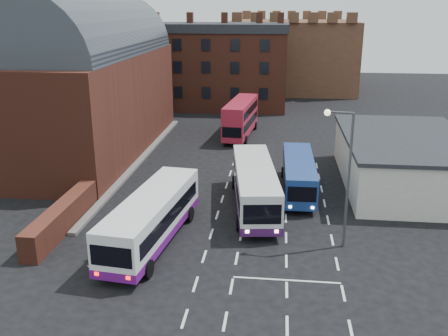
# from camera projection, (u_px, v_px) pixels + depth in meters

# --- Properties ---
(ground) EXTENTS (180.00, 180.00, 0.00)m
(ground) POSITION_uv_depth(u_px,v_px,m) (206.00, 250.00, 31.26)
(ground) COLOR black
(railway_station) EXTENTS (12.00, 28.00, 16.00)m
(railway_station) POSITION_uv_depth(u_px,v_px,m) (84.00, 78.00, 50.37)
(railway_station) COLOR #602B1E
(railway_station) RESTS_ON ground
(forecourt_wall) EXTENTS (1.20, 10.00, 1.80)m
(forecourt_wall) POSITION_uv_depth(u_px,v_px,m) (62.00, 217.00, 33.96)
(forecourt_wall) COLOR #602B1E
(forecourt_wall) RESTS_ON ground
(cream_building) EXTENTS (10.40, 16.40, 4.25)m
(cream_building) POSITION_uv_depth(u_px,v_px,m) (405.00, 160.00, 42.20)
(cream_building) COLOR beige
(cream_building) RESTS_ON ground
(brick_terrace) EXTENTS (22.00, 10.00, 11.00)m
(brick_terrace) POSITION_uv_depth(u_px,v_px,m) (211.00, 70.00, 73.63)
(brick_terrace) COLOR brown
(brick_terrace) RESTS_ON ground
(castle_keep) EXTENTS (22.00, 22.00, 12.00)m
(castle_keep) POSITION_uv_depth(u_px,v_px,m) (291.00, 55.00, 91.08)
(castle_keep) COLOR brown
(castle_keep) RESTS_ON ground
(bus_white_outbound) EXTENTS (4.09, 12.04, 3.22)m
(bus_white_outbound) POSITION_uv_depth(u_px,v_px,m) (152.00, 215.00, 31.74)
(bus_white_outbound) COLOR white
(bus_white_outbound) RESTS_ON ground
(bus_white_inbound) EXTENTS (4.32, 12.39, 3.31)m
(bus_white_inbound) POSITION_uv_depth(u_px,v_px,m) (255.00, 184.00, 37.21)
(bus_white_inbound) COLOR silver
(bus_white_inbound) RESTS_ON ground
(bus_blue) EXTENTS (2.73, 10.37, 2.82)m
(bus_blue) POSITION_uv_depth(u_px,v_px,m) (299.00, 173.00, 40.52)
(bus_blue) COLOR navy
(bus_blue) RESTS_ON ground
(bus_red_double) EXTENTS (3.45, 10.63, 4.17)m
(bus_red_double) POSITION_uv_depth(u_px,v_px,m) (241.00, 118.00, 57.87)
(bus_red_double) COLOR #A91E35
(bus_red_double) RESTS_ON ground
(street_lamp) EXTENTS (1.78, 0.47, 8.79)m
(street_lamp) POSITION_uv_depth(u_px,v_px,m) (344.00, 167.00, 30.21)
(street_lamp) COLOR #515355
(street_lamp) RESTS_ON ground
(pedestrian_red) EXTENTS (0.70, 0.49, 1.81)m
(pedestrian_red) POSITION_uv_depth(u_px,v_px,m) (102.00, 245.00, 29.99)
(pedestrian_red) COLOR maroon
(pedestrian_red) RESTS_ON ground
(pedestrian_beige) EXTENTS (0.70, 0.57, 1.36)m
(pedestrian_beige) POSITION_uv_depth(u_px,v_px,m) (93.00, 267.00, 27.92)
(pedestrian_beige) COLOR beige
(pedestrian_beige) RESTS_ON ground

